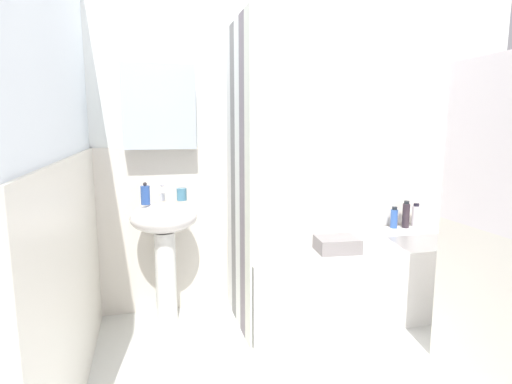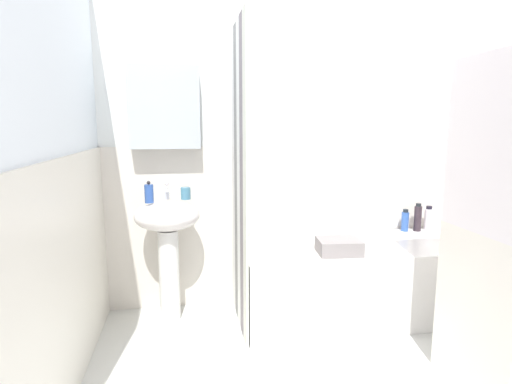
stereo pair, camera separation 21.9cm
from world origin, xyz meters
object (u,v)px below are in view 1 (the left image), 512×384
object	(u,v)px
bathtub	(350,277)
conditioner_bottle	(394,218)
toothbrush_cup	(182,194)
towel_folded	(337,244)
sink	(164,236)
body_wash_bottle	(406,215)
soap_dispenser	(145,195)
lotion_bottle	(416,216)

from	to	relation	value
bathtub	conditioner_bottle	size ratio (longest dim) A/B	9.36
toothbrush_cup	towel_folded	bearing A→B (deg)	-23.23
sink	towel_folded	distance (m)	1.15
toothbrush_cup	body_wash_bottle	bearing A→B (deg)	0.99
soap_dispenser	body_wash_bottle	distance (m)	2.06
soap_dispenser	conditioner_bottle	distance (m)	1.97
sink	conditioner_bottle	bearing A→B (deg)	3.82
toothbrush_cup	bathtub	bearing A→B (deg)	-11.29
toothbrush_cup	bathtub	world-z (taller)	toothbrush_cup
lotion_bottle	conditioner_bottle	world-z (taller)	lotion_bottle
sink	bathtub	distance (m)	1.36
toothbrush_cup	body_wash_bottle	size ratio (longest dim) A/B	0.38
bathtub	conditioner_bottle	xyz separation A→B (m)	(0.52, 0.28, 0.34)
lotion_bottle	towel_folded	distance (m)	1.02
sink	toothbrush_cup	size ratio (longest dim) A/B	10.05
sink	lotion_bottle	bearing A→B (deg)	3.13
toothbrush_cup	body_wash_bottle	distance (m)	1.81
bathtub	body_wash_bottle	distance (m)	0.77
soap_dispenser	body_wash_bottle	world-z (taller)	soap_dispenser
sink	conditioner_bottle	world-z (taller)	sink
toothbrush_cup	conditioner_bottle	bearing A→B (deg)	1.53
bathtub	body_wash_bottle	world-z (taller)	body_wash_bottle
body_wash_bottle	bathtub	bearing A→B (deg)	-156.82
sink	body_wash_bottle	world-z (taller)	sink
toothbrush_cup	towel_folded	xyz separation A→B (m)	(0.97, -0.42, -0.31)
soap_dispenser	towel_folded	world-z (taller)	soap_dispenser
toothbrush_cup	lotion_bottle	distance (m)	1.91
soap_dispenser	lotion_bottle	bearing A→B (deg)	3.35
conditioner_bottle	towel_folded	world-z (taller)	conditioner_bottle
soap_dispenser	lotion_bottle	xyz separation A→B (m)	(2.13, 0.12, -0.29)
lotion_bottle	body_wash_bottle	xyz separation A→B (m)	(-0.09, -0.00, 0.01)
lotion_bottle	toothbrush_cup	bearing A→B (deg)	-178.98
sink	soap_dispenser	xyz separation A→B (m)	(-0.11, -0.01, 0.29)
body_wash_bottle	sink	bearing A→B (deg)	-176.80
sink	conditioner_bottle	xyz separation A→B (m)	(1.83, 0.12, -0.01)
soap_dispenser	bathtub	size ratio (longest dim) A/B	0.09
sink	lotion_bottle	xyz separation A→B (m)	(2.02, 0.11, 0.00)
bathtub	body_wash_bottle	bearing A→B (deg)	23.18
conditioner_bottle	body_wash_bottle	bearing A→B (deg)	-8.26
toothbrush_cup	bathtub	distance (m)	1.35
bathtub	lotion_bottle	world-z (taller)	lotion_bottle
bathtub	lotion_bottle	distance (m)	0.84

